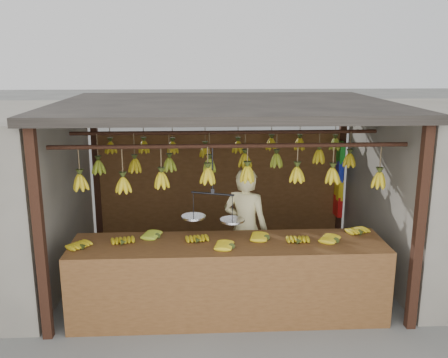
{
  "coord_description": "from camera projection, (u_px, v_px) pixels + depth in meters",
  "views": [
    {
      "loc": [
        -0.35,
        -6.44,
        2.97
      ],
      "look_at": [
        0.0,
        0.3,
        1.3
      ],
      "focal_mm": 40.0,
      "sensor_mm": 36.0,
      "label": 1
    }
  ],
  "objects": [
    {
      "name": "balance_scale",
      "position": [
        213.0,
        215.0,
        5.7
      ],
      "size": [
        0.71,
        0.42,
        0.86
      ],
      "color": "black",
      "rests_on": "ground"
    },
    {
      "name": "bag_bundles",
      "position": [
        339.0,
        180.0,
        8.13
      ],
      "size": [
        0.08,
        0.26,
        1.24
      ],
      "color": "#199926",
      "rests_on": "ground"
    },
    {
      "name": "hanging_bananas",
      "position": [
        226.0,
        161.0,
        6.58
      ],
      "size": [
        3.57,
        2.24,
        0.39
      ],
      "color": "gold",
      "rests_on": "ground"
    },
    {
      "name": "vendor",
      "position": [
        245.0,
        228.0,
        6.44
      ],
      "size": [
        0.69,
        0.58,
        1.6
      ],
      "primitive_type": "imported",
      "rotation": [
        0.0,
        0.0,
        2.74
      ],
      "color": "beige",
      "rests_on": "ground"
    },
    {
      "name": "stall",
      "position": [
        224.0,
        131.0,
        6.81
      ],
      "size": [
        4.3,
        3.3,
        2.4
      ],
      "color": "black",
      "rests_on": "ground"
    },
    {
      "name": "counter",
      "position": [
        229.0,
        262.0,
        5.6
      ],
      "size": [
        3.59,
        0.82,
        0.96
      ],
      "color": "brown",
      "rests_on": "ground"
    },
    {
      "name": "ground",
      "position": [
        225.0,
        274.0,
        6.97
      ],
      "size": [
        80.0,
        80.0,
        0.0
      ],
      "primitive_type": "plane",
      "color": "#5B5B57"
    }
  ]
}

